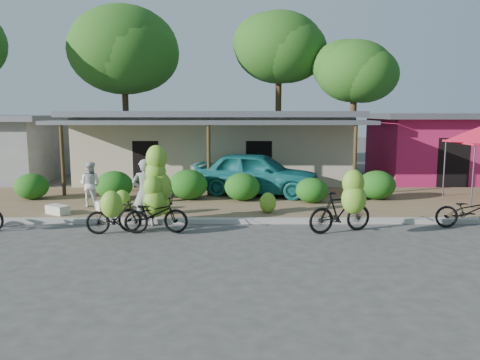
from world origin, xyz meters
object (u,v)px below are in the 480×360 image
object	(u,v)px
tree_far_center	(121,49)
bike_far_right	(469,211)
tree_center_right	(276,46)
bike_left	(116,214)
tree_near_right	(351,70)
sack_far	(58,210)
bike_center	(155,199)
teal_van	(256,173)
bystander	(90,184)
vendor	(145,193)
bike_right	(344,207)
sack_near	(110,205)

from	to	relation	value
tree_far_center	bike_far_right	distance (m)	20.94
tree_center_right	bike_left	distance (m)	18.12
tree_near_right	sack_far	xyz separation A→B (m)	(-11.88, -11.86, -5.35)
tree_near_right	sack_far	size ratio (longest dim) A/B	9.68
tree_far_center	bike_far_right	xyz separation A→B (m)	(13.47, -14.68, -6.44)
tree_far_center	bike_left	bearing A→B (deg)	-77.17
bike_center	bike_far_right	world-z (taller)	bike_center
bike_center	sack_far	xyz separation A→B (m)	(-3.36, 1.55, -0.63)
teal_van	bike_left	bearing A→B (deg)	160.40
bystander	teal_van	distance (m)	6.19
bystander	vendor	bearing A→B (deg)	146.34
tree_far_center	vendor	size ratio (longest dim) A/B	4.74
bike_far_right	bike_right	bearing A→B (deg)	103.85
bystander	bike_right	bearing A→B (deg)	168.68
bike_right	vendor	distance (m)	5.68
tree_far_center	sack_far	bearing A→B (deg)	-85.21
bike_right	sack_far	distance (m)	8.83
tree_far_center	tree_near_right	size ratio (longest dim) A/B	1.29
bike_center	bike_right	world-z (taller)	bike_center
tree_far_center	bystander	world-z (taller)	tree_far_center
sack_far	tree_far_center	bearing A→B (deg)	94.79
sack_near	vendor	bearing A→B (deg)	-49.21
tree_far_center	bike_far_right	bearing A→B (deg)	-47.46
tree_near_right	sack_near	distance (m)	16.16
tree_center_right	tree_far_center	bearing A→B (deg)	-176.82
tree_center_right	tree_near_right	xyz separation A→B (m)	(4.00, -2.00, -1.53)
tree_center_right	bike_right	bearing A→B (deg)	-87.43
bike_right	sack_near	world-z (taller)	bike_right
tree_near_right	bystander	world-z (taller)	tree_near_right
tree_center_right	bike_center	size ratio (longest dim) A/B	3.82
tree_center_right	sack_far	size ratio (longest dim) A/B	12.18
tree_far_center	bike_right	size ratio (longest dim) A/B	4.71
bike_left	tree_near_right	bearing A→B (deg)	-38.63
tree_center_right	bike_left	world-z (taller)	tree_center_right
tree_center_right	bike_far_right	size ratio (longest dim) A/B	4.73
tree_near_right	bike_far_right	distance (m)	14.14
bike_left	vendor	xyz separation A→B (m)	(0.59, 1.06, 0.39)
sack_near	tree_center_right	bearing A→B (deg)	63.95
tree_center_right	bike_far_right	world-z (taller)	tree_center_right
bike_left	bike_center	distance (m)	1.15
bike_far_right	sack_far	xyz separation A→B (m)	(-12.35, 1.31, -0.24)
sack_near	bystander	distance (m)	1.11
bike_left	tree_center_right	bearing A→B (deg)	-23.41
bike_far_right	bystander	xyz separation A→B (m)	(-11.67, 2.53, 0.39)
tree_near_right	bystander	size ratio (longest dim) A/B	4.71
tree_center_right	bystander	size ratio (longest dim) A/B	5.93
bike_center	sack_far	world-z (taller)	bike_center
sack_near	sack_far	bearing A→B (deg)	-153.61
bystander	tree_far_center	bearing A→B (deg)	-70.90
tree_far_center	teal_van	distance (m)	13.73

